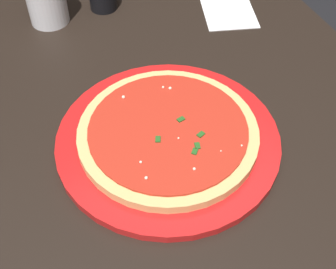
% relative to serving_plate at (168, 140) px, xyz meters
% --- Properties ---
extents(restaurant_table, '(1.11, 0.92, 0.74)m').
position_rel_serving_plate_xyz_m(restaurant_table, '(-0.01, -0.02, -0.13)').
color(restaurant_table, black).
rests_on(restaurant_table, ground_plane).
extents(serving_plate, '(0.36, 0.36, 0.01)m').
position_rel_serving_plate_xyz_m(serving_plate, '(0.00, 0.00, 0.00)').
color(serving_plate, red).
rests_on(serving_plate, restaurant_table).
extents(pizza, '(0.29, 0.29, 0.02)m').
position_rel_serving_plate_xyz_m(pizza, '(0.00, 0.00, 0.02)').
color(pizza, '#DBB26B').
rests_on(pizza, serving_plate).
extents(napkin_folded_right, '(0.15, 0.14, 0.00)m').
position_rel_serving_plate_xyz_m(napkin_folded_right, '(-0.29, 0.26, -0.01)').
color(napkin_folded_right, white).
rests_on(napkin_folded_right, restaurant_table).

